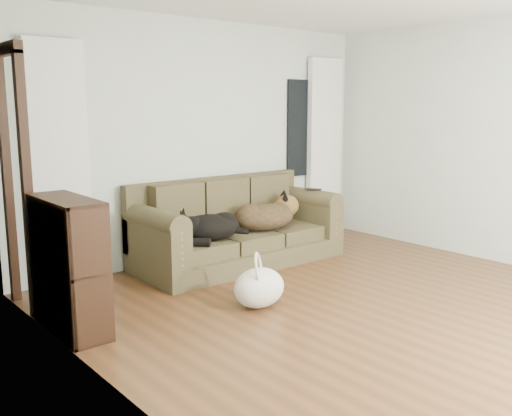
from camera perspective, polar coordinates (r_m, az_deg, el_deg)
floor at (r=4.86m, az=12.65°, el=-10.34°), size 5.00×5.00×0.00m
wall_back at (r=6.39m, az=-4.96°, el=6.74°), size 4.50×0.04×2.60m
wall_left at (r=3.10m, az=-12.78°, el=2.79°), size 0.04×5.00×2.60m
curtain_left at (r=5.54m, az=-19.07°, el=4.12°), size 0.55×0.08×2.25m
curtain_right at (r=7.52m, az=6.82°, el=6.08°), size 0.55×0.08×2.25m
window_pane at (r=7.29m, az=4.66°, el=7.96°), size 0.50×0.03×1.20m
door_casing at (r=5.05m, az=-22.81°, el=2.18°), size 0.07×0.60×2.10m
sofa at (r=6.11m, az=-1.66°, el=-1.43°), size 2.27×0.98×0.93m
dog_black_lab at (r=5.73m, az=-5.00°, el=-1.97°), size 0.75×0.64×0.27m
dog_shepherd at (r=6.23m, az=1.00°, el=-0.83°), size 0.83×0.68×0.32m
tv_remote at (r=6.62m, az=5.79°, el=1.89°), size 0.13×0.20×0.02m
tote_bag at (r=4.86m, az=0.31°, el=-8.08°), size 0.57×0.52×0.34m
bookshelf at (r=4.50m, az=-18.17°, el=-5.60°), size 0.35×0.83×1.02m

